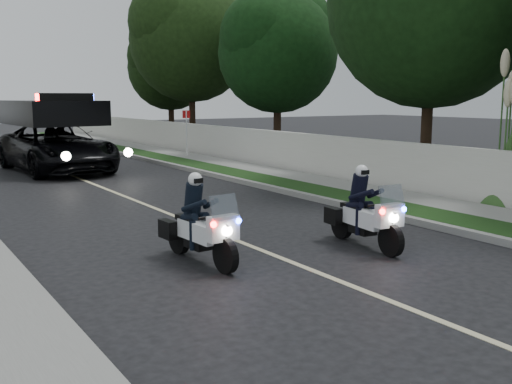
# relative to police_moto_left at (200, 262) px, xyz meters

# --- Properties ---
(ground) EXTENTS (120.00, 120.00, 0.00)m
(ground) POSITION_rel_police_moto_left_xyz_m (1.32, -3.24, 0.00)
(ground) COLOR black
(ground) RESTS_ON ground
(curb_right) EXTENTS (0.20, 60.00, 0.15)m
(curb_right) POSITION_rel_police_moto_left_xyz_m (5.42, 6.76, 0.07)
(curb_right) COLOR gray
(curb_right) RESTS_ON ground
(grass_verge) EXTENTS (1.20, 60.00, 0.16)m
(grass_verge) POSITION_rel_police_moto_left_xyz_m (6.12, 6.76, 0.08)
(grass_verge) COLOR #193814
(grass_verge) RESTS_ON ground
(sidewalk_right) EXTENTS (1.40, 60.00, 0.16)m
(sidewalk_right) POSITION_rel_police_moto_left_xyz_m (7.42, 6.76, 0.08)
(sidewalk_right) COLOR gray
(sidewalk_right) RESTS_ON ground
(property_wall) EXTENTS (0.22, 60.00, 1.50)m
(property_wall) POSITION_rel_police_moto_left_xyz_m (8.42, 6.76, 0.75)
(property_wall) COLOR beige
(property_wall) RESTS_ON ground
(lane_marking) EXTENTS (0.12, 50.00, 0.01)m
(lane_marking) POSITION_rel_police_moto_left_xyz_m (1.32, 6.76, 0.00)
(lane_marking) COLOR #BFB78C
(lane_marking) RESTS_ON ground
(police_moto_left) EXTENTS (0.76, 1.87, 1.55)m
(police_moto_left) POSITION_rel_police_moto_left_xyz_m (0.00, 0.00, 0.00)
(police_moto_left) COLOR white
(police_moto_left) RESTS_ON ground
(police_moto_right) EXTENTS (0.84, 1.89, 1.55)m
(police_moto_right) POSITION_rel_police_moto_left_xyz_m (3.10, -0.73, 0.00)
(police_moto_right) COLOR silver
(police_moto_right) RESTS_ON ground
(police_suv) EXTENTS (3.40, 6.62, 3.13)m
(police_suv) POSITION_rel_police_moto_left_xyz_m (1.22, 13.91, 0.00)
(police_suv) COLOR black
(police_suv) RESTS_ON ground
(sign_post) EXTENTS (0.47, 0.47, 2.25)m
(sign_post) POSITION_rel_police_moto_left_xyz_m (7.32, 15.27, 0.00)
(sign_post) COLOR #AD0C14
(sign_post) RESTS_ON ground
(pampas_far) EXTENTS (1.88, 1.88, 4.35)m
(pampas_far) POSITION_rel_police_moto_left_xyz_m (8.92, 0.19, 0.00)
(pampas_far) COLOR beige
(pampas_far) RESTS_ON ground
(tree_right_b) EXTENTS (8.62, 8.62, 11.15)m
(tree_right_b) POSITION_rel_police_moto_left_xyz_m (10.74, 4.51, 0.00)
(tree_right_b) COLOR #163612
(tree_right_b) RESTS_ON ground
(tree_right_c) EXTENTS (7.01, 7.01, 9.34)m
(tree_right_c) POSITION_rel_police_moto_left_xyz_m (11.59, 14.25, 0.00)
(tree_right_c) COLOR #113410
(tree_right_c) RESTS_ON ground
(tree_right_d) EXTENTS (7.78, 7.78, 11.44)m
(tree_right_d) POSITION_rel_police_moto_left_xyz_m (10.81, 21.59, 0.00)
(tree_right_d) COLOR #1D3812
(tree_right_d) RESTS_ON ground
(tree_right_e) EXTENTS (5.44, 5.44, 8.89)m
(tree_right_e) POSITION_rel_police_moto_left_xyz_m (11.58, 26.07, 0.00)
(tree_right_e) COLOR black
(tree_right_e) RESTS_ON ground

